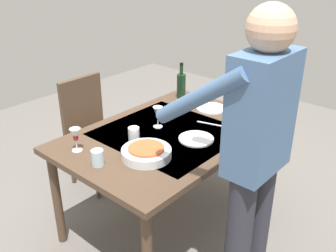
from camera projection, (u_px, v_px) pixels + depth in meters
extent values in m
plane|color=#66605B|center=(168.00, 221.00, 2.92)|extent=(6.00, 6.00, 0.00)
cube|color=#4C3828|center=(168.00, 135.00, 2.61)|extent=(1.44, 0.99, 0.04)
cube|color=#B2B7C1|center=(168.00, 133.00, 2.60)|extent=(0.79, 0.84, 0.00)
cylinder|color=#4C3828|center=(180.00, 134.00, 3.46)|extent=(0.06, 0.06, 0.71)
cylinder|color=#4C3828|center=(57.00, 199.00, 2.58)|extent=(0.06, 0.06, 0.71)
cylinder|color=#4C3828|center=(265.00, 166.00, 2.96)|extent=(0.06, 0.06, 0.71)
cube|color=#352114|center=(98.00, 136.00, 3.21)|extent=(0.40, 0.40, 0.04)
cube|color=#4C3828|center=(82.00, 103.00, 3.21)|extent=(0.40, 0.04, 0.45)
cylinder|color=#4C3828|center=(102.00, 146.00, 3.52)|extent=(0.04, 0.04, 0.43)
cylinder|color=#4C3828|center=(71.00, 160.00, 3.29)|extent=(0.04, 0.04, 0.43)
cylinder|color=#4C3828|center=(128.00, 158.00, 3.32)|extent=(0.04, 0.04, 0.43)
cylinder|color=#4C3828|center=(97.00, 175.00, 3.09)|extent=(0.04, 0.04, 0.43)
cylinder|color=#2D2D38|center=(238.00, 246.00, 2.06)|extent=(0.14, 0.14, 0.88)
cylinder|color=#2D2D38|center=(256.00, 227.00, 2.19)|extent=(0.14, 0.14, 0.88)
cube|color=#47668E|center=(261.00, 114.00, 1.81)|extent=(0.36, 0.20, 0.60)
sphere|color=tan|center=(271.00, 28.00, 1.64)|extent=(0.22, 0.22, 0.22)
cylinder|color=#47668E|center=(199.00, 97.00, 1.80)|extent=(0.08, 0.52, 0.40)
cylinder|color=#47668E|center=(239.00, 80.00, 2.03)|extent=(0.08, 0.52, 0.40)
cylinder|color=black|center=(181.00, 86.00, 3.15)|extent=(0.07, 0.07, 0.20)
cylinder|color=black|center=(181.00, 70.00, 3.09)|extent=(0.03, 0.03, 0.08)
cylinder|color=black|center=(182.00, 64.00, 3.07)|extent=(0.03, 0.03, 0.02)
cylinder|color=white|center=(158.00, 127.00, 2.68)|extent=(0.06, 0.06, 0.01)
cylinder|color=white|center=(158.00, 122.00, 2.66)|extent=(0.01, 0.01, 0.07)
cone|color=white|center=(158.00, 112.00, 2.63)|extent=(0.07, 0.07, 0.07)
cylinder|color=maroon|center=(158.00, 115.00, 2.64)|extent=(0.03, 0.03, 0.03)
cylinder|color=white|center=(77.00, 150.00, 2.37)|extent=(0.06, 0.06, 0.01)
cylinder|color=white|center=(77.00, 145.00, 2.36)|extent=(0.01, 0.01, 0.07)
cone|color=white|center=(75.00, 134.00, 2.33)|extent=(0.07, 0.07, 0.07)
cylinder|color=maroon|center=(76.00, 138.00, 2.34)|extent=(0.03, 0.03, 0.03)
cylinder|color=silver|center=(134.00, 134.00, 2.47)|extent=(0.07, 0.07, 0.09)
cylinder|color=silver|center=(98.00, 158.00, 2.20)|extent=(0.07, 0.07, 0.10)
cylinder|color=silver|center=(146.00, 153.00, 2.29)|extent=(0.30, 0.30, 0.05)
cylinder|color=#C6562D|center=(146.00, 150.00, 2.28)|extent=(0.22, 0.22, 0.03)
cylinder|color=silver|center=(242.00, 119.00, 2.73)|extent=(0.18, 0.18, 0.05)
cylinder|color=#4C843D|center=(242.00, 116.00, 2.72)|extent=(0.13, 0.13, 0.03)
cylinder|color=silver|center=(196.00, 139.00, 2.50)|extent=(0.23, 0.23, 0.01)
cylinder|color=silver|center=(211.00, 108.00, 2.97)|extent=(0.23, 0.23, 0.01)
cube|color=silver|center=(210.00, 124.00, 2.72)|extent=(0.07, 0.20, 0.00)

